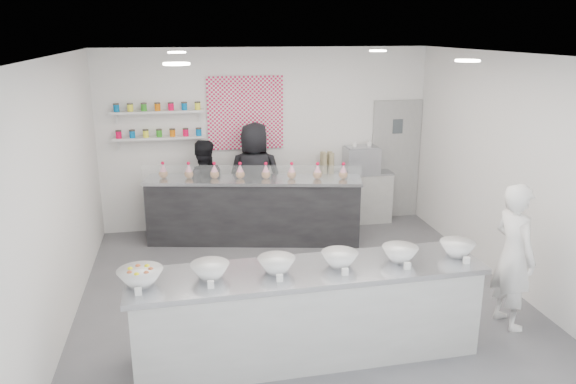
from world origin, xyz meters
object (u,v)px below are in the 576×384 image
(prep_counter, at_px, (308,313))
(staff_left, at_px, (203,189))
(woman_prep, at_px, (514,256))
(espresso_machine, at_px, (361,160))
(back_bar, at_px, (254,210))
(staff_right, at_px, (255,179))
(espresso_ledge, at_px, (357,197))

(prep_counter, distance_m, staff_left, 3.88)
(woman_prep, distance_m, staff_left, 4.85)
(prep_counter, distance_m, woman_prep, 2.43)
(prep_counter, xyz_separation_m, espresso_machine, (1.82, 3.95, 0.63))
(woman_prep, bearing_deg, espresso_machine, 2.73)
(back_bar, distance_m, staff_left, 0.91)
(staff_right, bearing_deg, espresso_machine, -163.79)
(staff_right, bearing_deg, prep_counter, 101.37)
(staff_left, relative_size, staff_right, 0.86)
(staff_left, bearing_deg, espresso_ledge, -176.75)
(woman_prep, relative_size, staff_left, 1.05)
(espresso_ledge, xyz_separation_m, espresso_machine, (0.06, 0.00, 0.67))
(woman_prep, distance_m, staff_right, 4.32)
(prep_counter, bearing_deg, espresso_ledge, 64.08)
(back_bar, xyz_separation_m, staff_left, (-0.76, 0.41, 0.28))
(back_bar, distance_m, staff_right, 0.58)
(espresso_machine, distance_m, staff_left, 2.74)
(back_bar, height_order, espresso_ledge, back_bar)
(back_bar, bearing_deg, staff_left, 163.28)
(staff_left, bearing_deg, back_bar, 151.01)
(back_bar, height_order, woman_prep, woman_prep)
(espresso_machine, bearing_deg, espresso_ledge, 180.00)
(espresso_ledge, distance_m, espresso_machine, 0.67)
(back_bar, distance_m, woman_prep, 4.05)
(back_bar, relative_size, espresso_machine, 5.82)
(espresso_ledge, bearing_deg, staff_right, -174.31)
(espresso_ledge, distance_m, woman_prep, 3.82)
(espresso_machine, xyz_separation_m, woman_prep, (0.58, -3.74, -0.28))
(woman_prep, relative_size, staff_right, 0.91)
(prep_counter, xyz_separation_m, staff_right, (-0.04, 3.77, 0.44))
(staff_right, bearing_deg, staff_left, 10.70)
(staff_left, bearing_deg, espresso_machine, -176.83)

